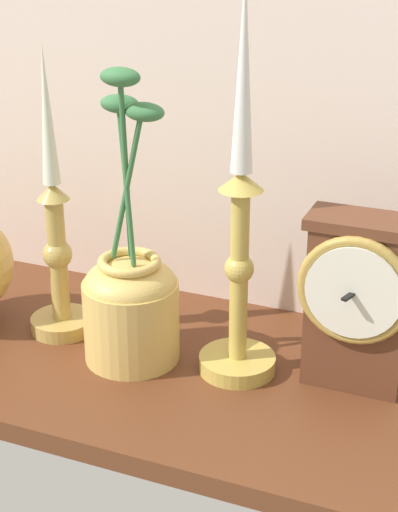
% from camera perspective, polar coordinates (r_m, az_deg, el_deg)
% --- Properties ---
extents(ground_plane, '(1.00, 0.36, 0.02)m').
position_cam_1_polar(ground_plane, '(0.99, -3.06, -7.62)').
color(ground_plane, '#5C301A').
extents(back_wall, '(1.20, 0.02, 0.65)m').
position_cam_1_polar(back_wall, '(1.03, 1.05, 13.89)').
color(back_wall, beige).
rests_on(back_wall, ground_plane).
extents(mantel_clock, '(0.12, 0.09, 0.20)m').
position_cam_1_polar(mantel_clock, '(0.89, 11.02, -3.03)').
color(mantel_clock, brown).
rests_on(mantel_clock, ground_plane).
extents(candlestick_tall_left, '(0.09, 0.09, 0.45)m').
position_cam_1_polar(candlestick_tall_left, '(0.88, 2.85, 0.78)').
color(candlestick_tall_left, gold).
rests_on(candlestick_tall_left, ground_plane).
extents(candlestick_tall_center, '(0.08, 0.08, 0.36)m').
position_cam_1_polar(candlestick_tall_center, '(1.00, -9.86, 0.70)').
color(candlestick_tall_center, tan).
rests_on(candlestick_tall_center, ground_plane).
extents(brass_vase_jar, '(0.11, 0.11, 0.34)m').
position_cam_1_polar(brass_vase_jar, '(0.94, -4.77, -2.98)').
color(brass_vase_jar, '#DAB45D').
rests_on(brass_vase_jar, ground_plane).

